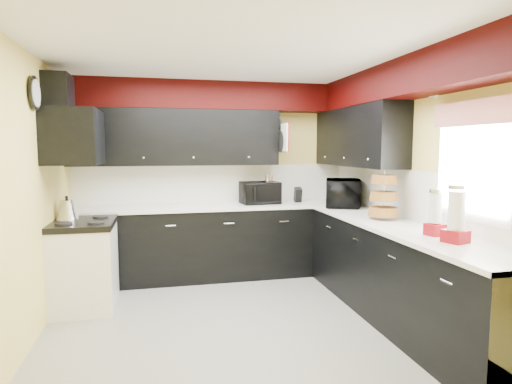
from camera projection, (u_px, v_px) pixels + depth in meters
ground at (239, 322)px, 4.12m from camera, size 3.60×3.60×0.00m
wall_back at (214, 179)px, 5.73m from camera, size 3.60×0.06×2.50m
wall_right at (411, 189)px, 4.38m from camera, size 0.06×3.60×2.50m
wall_left at (28, 198)px, 3.59m from camera, size 0.06×3.60×2.50m
ceiling at (238, 56)px, 3.86m from camera, size 3.60×3.60×0.06m
cab_back at (218, 243)px, 5.52m from camera, size 3.60×0.60×0.90m
cab_right at (398, 275)px, 4.11m from camera, size 0.60×3.00×0.90m
counter_back at (217, 207)px, 5.47m from camera, size 3.62×0.64×0.04m
counter_right at (400, 227)px, 4.06m from camera, size 0.64×3.02×0.04m
splash_back at (214, 184)px, 5.73m from camera, size 3.60×0.02×0.50m
splash_right at (410, 195)px, 4.39m from camera, size 0.02×3.60×0.50m
upper_back at (176, 138)px, 5.39m from camera, size 2.60×0.35×0.70m
upper_right at (357, 137)px, 5.16m from camera, size 0.35×1.80×0.70m
soffit_back at (215, 96)px, 5.44m from camera, size 3.60×0.36×0.35m
soffit_right at (409, 79)px, 4.06m from camera, size 0.36×3.24×0.35m
stove at (85, 267)px, 4.46m from camera, size 0.60×0.75×0.86m
cooktop at (83, 224)px, 4.42m from camera, size 0.62×0.77×0.06m
hood at (74, 137)px, 4.31m from camera, size 0.50×0.78×0.55m
hood_duct at (58, 94)px, 4.24m from camera, size 0.24×0.40×0.40m
window at (474, 163)px, 3.48m from camera, size 0.03×0.86×0.96m
valance at (471, 113)px, 3.42m from camera, size 0.04×0.88×0.20m
pan_top at (278, 123)px, 5.59m from camera, size 0.03×0.22×0.40m
pan_mid at (281, 142)px, 5.49m from camera, size 0.03×0.28×0.46m
pan_low at (276, 144)px, 5.75m from camera, size 0.03×0.24×0.42m
cut_board at (284, 137)px, 5.37m from camera, size 0.03×0.26×0.35m
baskets at (384, 196)px, 4.38m from camera, size 0.27×0.27×0.50m
clock at (35, 93)px, 3.74m from camera, size 0.03×0.30×0.30m
deco_plate at (434, 85)px, 3.93m from camera, size 0.03×0.24×0.24m
toaster_oven at (260, 193)px, 5.62m from camera, size 0.52×0.45×0.28m
microwave at (343, 193)px, 5.35m from camera, size 0.62×0.72×0.34m
utensil_crock at (269, 198)px, 5.58m from camera, size 0.16×0.16×0.15m
knife_block at (298, 195)px, 5.76m from camera, size 0.10×0.13×0.19m
kettle at (67, 210)px, 4.51m from camera, size 0.29×0.29×0.20m
dispenser_a at (435, 215)px, 3.56m from camera, size 0.15×0.15×0.36m
dispenser_b at (456, 215)px, 3.29m from camera, size 0.20×0.20×0.43m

